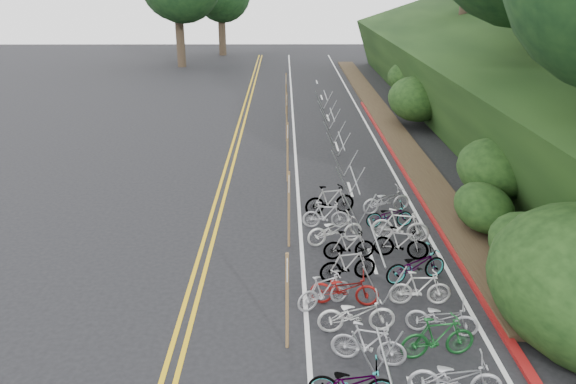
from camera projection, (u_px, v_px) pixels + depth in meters
name	position (u px, v px, depth m)	size (l,w,h in m)	color
ground	(265.00, 343.00, 13.07)	(120.00, 120.00, 0.00)	black
road_markings	(289.00, 189.00, 22.49)	(7.47, 80.00, 0.01)	gold
red_curb	(405.00, 172.00, 24.28)	(0.25, 28.00, 0.10)	maroon
embankment	(517.00, 84.00, 29.98)	(14.30, 48.14, 9.11)	black
bike_racks_rest	(341.00, 147.00, 24.90)	(1.14, 23.00, 1.17)	gray
signpost_near	(287.00, 295.00, 12.43)	(0.08, 0.40, 2.43)	brown
signposts_rest	(287.00, 129.00, 25.61)	(0.08, 18.40, 2.50)	brown
bike_front	(324.00, 291.00, 14.33)	(1.59, 0.45, 0.95)	#9E9EA3
bike_valet	(382.00, 278.00, 14.91)	(3.30, 12.68, 1.10)	navy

